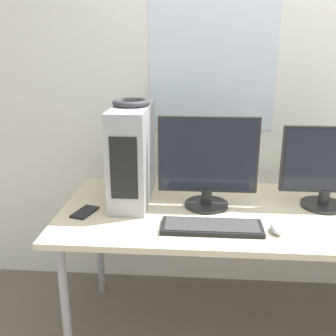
{
  "coord_description": "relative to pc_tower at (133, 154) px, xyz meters",
  "views": [
    {
      "loc": [
        -0.63,
        -1.36,
        1.48
      ],
      "look_at": [
        -0.76,
        0.4,
        0.92
      ],
      "focal_mm": 42.0,
      "sensor_mm": 36.0,
      "label": 1
    }
  ],
  "objects": [
    {
      "name": "mouse",
      "position": [
        0.67,
        -0.34,
        -0.22
      ],
      "size": [
        0.05,
        0.1,
        0.04
      ],
      "color": "#B2B2B7",
      "rests_on": "desk"
    },
    {
      "name": "cell_phone",
      "position": [
        -0.2,
        -0.21,
        -0.23
      ],
      "size": [
        0.11,
        0.16,
        0.01
      ],
      "rotation": [
        0.0,
        0.0,
        -0.29
      ],
      "color": "black",
      "rests_on": "desk"
    },
    {
      "name": "keyboard",
      "position": [
        0.39,
        -0.33,
        -0.23
      ],
      "size": [
        0.44,
        0.15,
        0.02
      ],
      "color": "black",
      "rests_on": "desk"
    },
    {
      "name": "wall_back",
      "position": [
        0.95,
        0.41,
        0.4
      ],
      "size": [
        8.0,
        0.07,
        2.7
      ],
      "color": "silver",
      "rests_on": "ground_plane"
    },
    {
      "name": "headphones",
      "position": [
        -0.0,
        0.0,
        0.26
      ],
      "size": [
        0.18,
        0.18,
        0.03
      ],
      "color": "#333338",
      "rests_on": "pc_tower"
    },
    {
      "name": "desk",
      "position": [
        0.95,
        -0.12,
        -0.28
      ],
      "size": [
        2.55,
        0.79,
        0.71
      ],
      "color": "beige",
      "rests_on": "ground_plane"
    },
    {
      "name": "monitor_main",
      "position": [
        0.37,
        -0.08,
        -0.01
      ],
      "size": [
        0.48,
        0.21,
        0.45
      ],
      "color": "black",
      "rests_on": "desk"
    },
    {
      "name": "pc_tower",
      "position": [
        0.0,
        0.0,
        0.0
      ],
      "size": [
        0.18,
        0.49,
        0.48
      ],
      "color": "#9E9EA3",
      "rests_on": "desk"
    },
    {
      "name": "monitor_right_near",
      "position": [
        0.95,
        -0.04,
        -0.04
      ],
      "size": [
        0.44,
        0.21,
        0.4
      ],
      "color": "black",
      "rests_on": "desk"
    }
  ]
}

